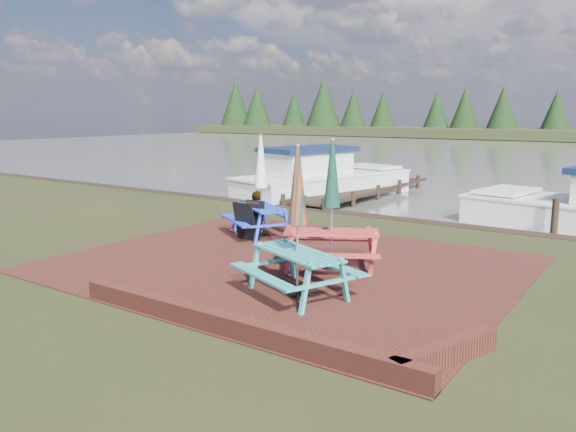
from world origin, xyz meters
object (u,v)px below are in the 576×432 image
(boat_jetty, at_px, (321,181))
(chalkboard, at_px, (249,220))
(person, at_px, (257,191))
(picnic_table_teal, at_px, (297,245))
(jetty, at_px, (363,190))
(picnic_table_blue, at_px, (261,201))
(picnic_table_red, at_px, (331,225))

(boat_jetty, bearing_deg, chalkboard, -55.60)
(boat_jetty, distance_m, person, 6.42)
(picnic_table_teal, distance_m, jetty, 12.81)
(picnic_table_teal, xyz_separation_m, picnic_table_blue, (-3.36, 3.43, -0.00))
(picnic_table_red, relative_size, chalkboard, 2.68)
(picnic_table_red, bearing_deg, person, 114.72)
(chalkboard, height_order, person, person)
(picnic_table_blue, distance_m, chalkboard, 0.68)
(picnic_table_blue, height_order, chalkboard, picnic_table_blue)
(boat_jetty, relative_size, person, 4.54)
(chalkboard, bearing_deg, picnic_table_blue, 96.05)
(chalkboard, distance_m, jetty, 9.11)
(picnic_table_teal, bearing_deg, picnic_table_blue, 157.18)
(person, bearing_deg, boat_jetty, -81.76)
(picnic_table_red, height_order, boat_jetty, picnic_table_red)
(picnic_table_red, distance_m, chalkboard, 3.20)
(chalkboard, xyz_separation_m, person, (-1.31, 2.05, 0.38))
(chalkboard, height_order, boat_jetty, boat_jetty)
(picnic_table_blue, distance_m, person, 1.96)
(jetty, xyz_separation_m, boat_jetty, (-1.44, -0.73, 0.34))
(picnic_table_teal, height_order, boat_jetty, picnic_table_teal)
(picnic_table_red, relative_size, jetty, 0.28)
(boat_jetty, bearing_deg, picnic_table_red, -42.90)
(picnic_table_teal, bearing_deg, person, 156.03)
(picnic_table_red, bearing_deg, picnic_table_blue, 122.15)
(picnic_table_teal, xyz_separation_m, jetty, (-4.79, 11.85, -0.78))
(picnic_table_teal, height_order, person, picnic_table_teal)
(picnic_table_blue, bearing_deg, boat_jetty, 143.07)
(picnic_table_teal, distance_m, person, 6.76)
(jetty, distance_m, person, 6.98)
(picnic_table_teal, distance_m, boat_jetty, 12.76)
(picnic_table_teal, bearing_deg, chalkboard, 161.89)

